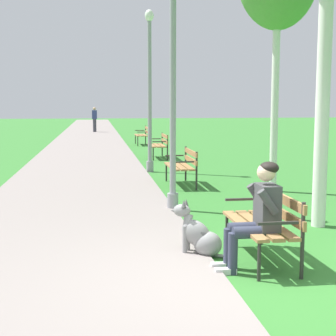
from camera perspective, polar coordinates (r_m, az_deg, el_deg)
The scene contains 11 objects.
ground_plane at distance 5.59m, azimuth 9.83°, elevation -12.77°, with size 120.00×120.00×0.00m, color #33752D.
paved_path at distance 29.06m, azimuth -8.75°, elevation 3.43°, with size 3.51×60.00×0.04m, color gray.
park_bench_near at distance 6.31m, azimuth 10.79°, elevation -5.62°, with size 0.55×1.50×0.85m.
park_bench_mid at distance 11.87m, azimuth 1.69°, elevation 0.50°, with size 0.55×1.50×0.85m.
park_bench_far at distance 17.76m, azimuth -0.95°, elevation 2.73°, with size 0.55×1.50×0.85m.
park_bench_furthest at distance 23.49m, azimuth -2.79°, elevation 3.82°, with size 0.55×1.50×0.85m.
person_seated_on_near_bench at distance 5.91m, azimuth 9.94°, elevation -4.81°, with size 0.74×0.49×1.25m.
dog_grey at distance 6.47m, azimuth 3.54°, elevation -7.49°, with size 0.76×0.50×0.71m.
lamp_post_near at distance 9.05m, azimuth 0.55°, elevation 8.69°, with size 0.24×0.24×4.12m.
lamp_post_mid at distance 14.17m, azimuth -2.06°, elevation 8.71°, with size 0.24×0.24×4.39m.
pedestrian_distant at distance 33.83m, azimuth -8.16°, elevation 5.35°, with size 0.32×0.22×1.65m.
Camera 1 is at (-1.64, -5.00, 1.90)m, focal length 54.87 mm.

